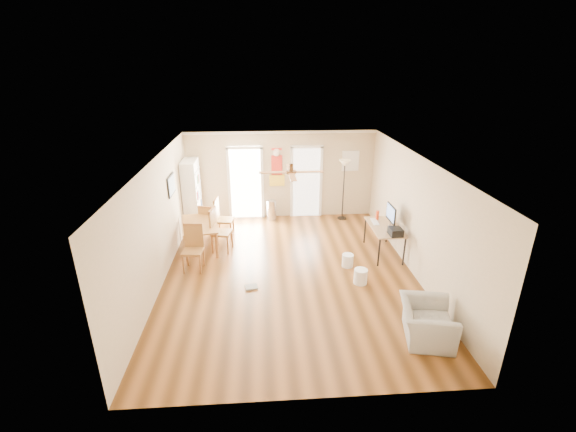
{
  "coord_description": "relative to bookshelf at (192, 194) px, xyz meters",
  "views": [
    {
      "loc": [
        -0.58,
        -7.6,
        4.44
      ],
      "look_at": [
        0.0,
        0.6,
        1.15
      ],
      "focal_mm": 24.22,
      "sensor_mm": 36.0,
      "label": 1
    }
  ],
  "objects": [
    {
      "name": "ceiling",
      "position": [
        2.54,
        -2.87,
        1.63
      ],
      "size": [
        5.5,
        7.0,
        0.0
      ],
      "primitive_type": null,
      "color": "silver",
      "rests_on": "floor"
    },
    {
      "name": "wall_front",
      "position": [
        2.54,
        -6.37,
        0.33
      ],
      "size": [
        5.5,
        0.04,
        2.6
      ],
      "primitive_type": null,
      "color": "beige",
      "rests_on": "floor"
    },
    {
      "name": "orange_bottle",
      "position": [
        4.84,
        -1.59,
        -0.13
      ],
      "size": [
        0.1,
        0.1,
        0.23
      ],
      "primitive_type": "cylinder",
      "rotation": [
        0.0,
        0.0,
        0.28
      ],
      "color": "red",
      "rests_on": "computer_desk"
    },
    {
      "name": "ceiling_fan",
      "position": [
        2.54,
        -3.17,
        1.46
      ],
      "size": [
        1.24,
        1.24,
        0.2
      ],
      "primitive_type": null,
      "color": "#593819",
      "rests_on": "ceiling"
    },
    {
      "name": "wall_back",
      "position": [
        2.54,
        0.63,
        0.33
      ],
      "size": [
        5.5,
        0.04,
        2.6
      ],
      "primitive_type": null,
      "color": "beige",
      "rests_on": "floor"
    },
    {
      "name": "framed_poster",
      "position": [
        -0.19,
        -1.47,
        0.73
      ],
      "size": [
        0.04,
        0.66,
        0.48
      ],
      "primitive_type": "cube",
      "color": "black",
      "rests_on": "wall_left"
    },
    {
      "name": "wall_right",
      "position": [
        5.29,
        -2.87,
        0.33
      ],
      "size": [
        0.04,
        7.0,
        2.6
      ],
      "primitive_type": null,
      "color": "beige",
      "rests_on": "floor"
    },
    {
      "name": "printer",
      "position": [
        4.99,
        -2.54,
        -0.16
      ],
      "size": [
        0.29,
        0.34,
        0.17
      ],
      "primitive_type": "cube",
      "rotation": [
        0.0,
        0.0,
        0.03
      ],
      "color": "black",
      "rests_on": "computer_desk"
    },
    {
      "name": "wastebasket_b",
      "position": [
        4.01,
        -3.38,
        -0.8
      ],
      "size": [
        0.33,
        0.33,
        0.33
      ],
      "primitive_type": "cylinder",
      "rotation": [
        0.0,
        0.0,
        0.18
      ],
      "color": "white",
      "rests_on": "floor"
    },
    {
      "name": "kitchen_doorway",
      "position": [
        1.49,
        0.62,
        0.08
      ],
      "size": [
        0.9,
        0.1,
        2.1
      ],
      "primitive_type": null,
      "color": "white",
      "rests_on": "wall_back"
    },
    {
      "name": "floor",
      "position": [
        2.54,
        -2.87,
        -0.97
      ],
      "size": [
        7.0,
        7.0,
        0.0
      ],
      "primitive_type": "plane",
      "color": "brown",
      "rests_on": "ground"
    },
    {
      "name": "dining_table",
      "position": [
        0.39,
        -1.44,
        -0.63
      ],
      "size": [
        1.05,
        1.5,
        0.69
      ],
      "primitive_type": null,
      "rotation": [
        0.0,
        0.0,
        0.17
      ],
      "color": "#9D6932",
      "rests_on": "floor"
    },
    {
      "name": "wastebasket_a",
      "position": [
        3.89,
        -2.63,
        -0.82
      ],
      "size": [
        0.31,
        0.31,
        0.3
      ],
      "primitive_type": "cylinder",
      "rotation": [
        0.0,
        0.0,
        -0.22
      ],
      "color": "white",
      "rests_on": "floor"
    },
    {
      "name": "bookshelf",
      "position": [
        0.0,
        0.0,
        0.0
      ],
      "size": [
        0.45,
        0.9,
        1.94
      ],
      "primitive_type": null,
      "rotation": [
        0.0,
        0.0,
        -0.07
      ],
      "color": "white",
      "rests_on": "floor"
    },
    {
      "name": "dining_chair_near",
      "position": [
        0.37,
        -2.54,
        -0.44
      ],
      "size": [
        0.47,
        0.47,
        1.06
      ],
      "primitive_type": null,
      "rotation": [
        0.0,
        0.0,
        -0.09
      ],
      "color": "#AB7237",
      "rests_on": "floor"
    },
    {
      "name": "crown_molding",
      "position": [
        2.54,
        -2.87,
        1.59
      ],
      "size": [
        5.5,
        7.0,
        0.08
      ],
      "primitive_type": null,
      "color": "white",
      "rests_on": "wall_back"
    },
    {
      "name": "floor_cloth",
      "position": [
        1.68,
        -3.41,
        -0.95
      ],
      "size": [
        0.29,
        0.24,
        0.04
      ],
      "primitive_type": "cube",
      "rotation": [
        0.0,
        0.0,
        0.19
      ],
      "color": "#969691",
      "rests_on": "floor"
    },
    {
      "name": "armchair",
      "position": [
        4.69,
        -5.2,
        -0.65
      ],
      "size": [
        1.04,
        1.13,
        0.63
      ],
      "primitive_type": "imported",
      "rotation": [
        0.0,
        0.0,
        1.36
      ],
      "color": "#A4A39E",
      "rests_on": "floor"
    },
    {
      "name": "dining_chair_far",
      "position": [
        0.49,
        -0.68,
        -0.52
      ],
      "size": [
        0.46,
        0.46,
        0.91
      ],
      "primitive_type": null,
      "rotation": [
        0.0,
        0.0,
        2.87
      ],
      "color": "#AA7537",
      "rests_on": "floor"
    },
    {
      "name": "wall_decal",
      "position": [
        2.41,
        0.61,
        0.58
      ],
      "size": [
        0.46,
        0.03,
        1.1
      ],
      "primitive_type": "cube",
      "color": "red",
      "rests_on": "wall_back"
    },
    {
      "name": "dining_chair_right_b",
      "position": [
        0.94,
        -1.59,
        -0.42
      ],
      "size": [
        0.54,
        0.54,
        1.1
      ],
      "primitive_type": null,
      "rotation": [
        0.0,
        0.0,
        1.35
      ],
      "color": "olive",
      "rests_on": "floor"
    },
    {
      "name": "torchiere_lamp",
      "position": [
        4.35,
        0.28,
        -0.07
      ],
      "size": [
        0.37,
        0.37,
        1.81
      ],
      "primitive_type": null,
      "rotation": [
        0.0,
        0.0,
        -0.1
      ],
      "color": "black",
      "rests_on": "floor"
    },
    {
      "name": "ac_grille",
      "position": [
        4.59,
        0.6,
        0.73
      ],
      "size": [
        0.5,
        0.04,
        0.6
      ],
      "primitive_type": "cube",
      "color": "white",
      "rests_on": "wall_back"
    },
    {
      "name": "dining_chair_right_a",
      "position": [
        0.94,
        -0.75,
        -0.43
      ],
      "size": [
        0.49,
        0.49,
        1.07
      ],
      "primitive_type": null,
      "rotation": [
        0.0,
        0.0,
        1.45
      ],
      "color": "#A17334",
      "rests_on": "floor"
    },
    {
      "name": "computer_desk",
      "position": [
        4.9,
        -2.03,
        -0.61
      ],
      "size": [
        0.67,
        1.34,
        0.72
      ],
      "primitive_type": null,
      "color": "tan",
      "rests_on": "floor"
    },
    {
      "name": "wall_left",
      "position": [
        -0.21,
        -2.87,
        0.33
      ],
      "size": [
        0.04,
        7.0,
        2.6
      ],
      "primitive_type": null,
      "color": "beige",
      "rests_on": "floor"
    },
    {
      "name": "bathroom_doorway",
      "position": [
        3.29,
        0.62,
        0.08
      ],
      "size": [
        0.8,
        0.1,
        2.1
      ],
      "primitive_type": null,
      "color": "white",
      "rests_on": "wall_back"
    },
    {
      "name": "keyboard",
      "position": [
        4.74,
        -1.74,
        -0.24
      ],
      "size": [
        0.16,
        0.43,
        0.02
      ],
      "primitive_type": "cube",
      "rotation": [
        0.0,
        0.0,
        -0.04
      ],
      "color": "silver",
      "rests_on": "computer_desk"
    },
    {
      "name": "trash_can",
      "position": [
        2.22,
        0.36,
        -0.67
      ],
      "size": [
        0.32,
        0.32,
        0.6
      ],
      "primitive_type": "cylinder",
      "rotation": [
        0.0,
        0.0,
        -0.15
      ],
      "color": "#BCBDBF",
      "rests_on": "floor"
    },
    {
      "name": "imac",
      "position": [
        5.01,
        -2.08,
        0.03
      ],
      "size": [
        0.24,
        0.59,
        0.55
      ],
      "primitive_type": null,
      "rotation": [
        0.0,
        0.0,
        0.28
      ],
      "color": "black",
      "rests_on": "computer_desk"
    }
  ]
}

